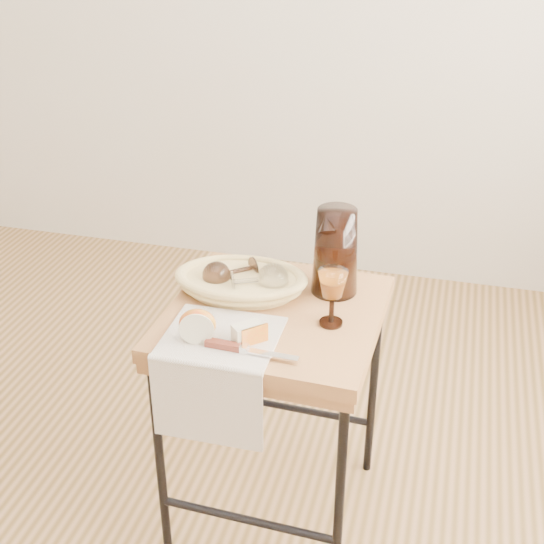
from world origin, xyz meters
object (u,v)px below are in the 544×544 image
(bread_basket, at_px, (241,283))
(wine_goblet, at_px, (332,298))
(table_knife, at_px, (247,349))
(pitcher, at_px, (336,251))
(goblet_lying_a, at_px, (233,272))
(apple_half, at_px, (197,324))
(side_table, at_px, (274,416))
(goblet_lying_b, at_px, (256,280))
(tea_towel, at_px, (221,337))

(bread_basket, height_order, wine_goblet, wine_goblet)
(bread_basket, distance_m, table_knife, 0.29)
(table_knife, bearing_deg, wine_goblet, 50.62)
(pitcher, bearing_deg, bread_basket, 176.54)
(goblet_lying_a, xyz_separation_m, wine_goblet, (0.28, -0.11, 0.02))
(apple_half, bearing_deg, side_table, 38.00)
(side_table, distance_m, goblet_lying_b, 0.40)
(goblet_lying_a, bearing_deg, table_knife, 72.98)
(side_table, xyz_separation_m, wine_goblet, (0.15, -0.03, 0.41))
(wine_goblet, relative_size, table_knife, 0.68)
(goblet_lying_a, height_order, goblet_lying_b, goblet_lying_b)
(pitcher, xyz_separation_m, wine_goblet, (0.02, -0.16, -0.04))
(goblet_lying_a, xyz_separation_m, table_knife, (0.12, -0.28, -0.03))
(tea_towel, relative_size, pitcher, 0.98)
(bread_basket, height_order, goblet_lying_a, goblet_lying_a)
(pitcher, height_order, table_knife, pitcher)
(bread_basket, relative_size, wine_goblet, 2.08)
(bread_basket, distance_m, goblet_lying_b, 0.06)
(tea_towel, distance_m, bread_basket, 0.22)
(bread_basket, bearing_deg, pitcher, 11.76)
(tea_towel, xyz_separation_m, goblet_lying_b, (0.03, 0.20, 0.05))
(tea_towel, xyz_separation_m, pitcher, (0.21, 0.29, 0.11))
(side_table, bearing_deg, apple_half, -127.36)
(side_table, xyz_separation_m, bread_basket, (-0.11, 0.07, 0.36))
(bread_basket, bearing_deg, goblet_lying_b, -26.79)
(tea_towel, height_order, bread_basket, bread_basket)
(side_table, relative_size, tea_towel, 2.52)
(side_table, xyz_separation_m, goblet_lying_b, (-0.06, 0.05, 0.39))
(side_table, height_order, goblet_lying_a, goblet_lying_a)
(tea_towel, distance_m, wine_goblet, 0.28)
(pitcher, height_order, apple_half, pitcher)
(goblet_lying_a, height_order, table_knife, goblet_lying_a)
(tea_towel, distance_m, goblet_lying_b, 0.21)
(bread_basket, xyz_separation_m, apple_half, (-0.03, -0.25, 0.02))
(tea_towel, xyz_separation_m, wine_goblet, (0.24, 0.13, 0.07))
(side_table, distance_m, goblet_lying_a, 0.42)
(tea_towel, height_order, goblet_lying_a, goblet_lying_a)
(bread_basket, distance_m, wine_goblet, 0.28)
(bread_basket, bearing_deg, wine_goblet, -24.87)
(side_table, relative_size, apple_half, 7.67)
(tea_towel, xyz_separation_m, bread_basket, (-0.02, 0.22, 0.02))
(pitcher, bearing_deg, apple_half, -149.93)
(side_table, distance_m, bread_basket, 0.38)
(goblet_lying_a, relative_size, goblet_lying_b, 0.93)
(pitcher, bearing_deg, table_knife, -132.03)
(bread_basket, bearing_deg, goblet_lying_a, 148.44)
(wine_goblet, bearing_deg, table_knife, -132.02)
(apple_half, distance_m, table_knife, 0.13)
(wine_goblet, distance_m, apple_half, 0.33)
(side_table, distance_m, table_knife, 0.40)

